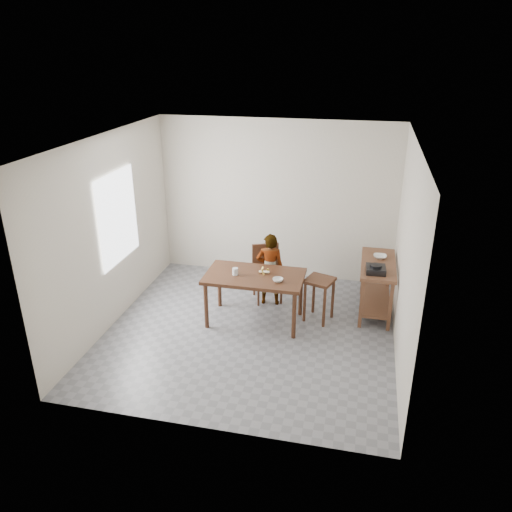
% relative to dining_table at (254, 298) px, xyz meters
% --- Properties ---
extents(floor, '(4.00, 4.00, 0.04)m').
position_rel_dining_table_xyz_m(floor, '(0.00, -0.30, -0.40)').
color(floor, slate).
rests_on(floor, ground).
extents(ceiling, '(4.00, 4.00, 0.04)m').
position_rel_dining_table_xyz_m(ceiling, '(0.00, -0.30, 2.35)').
color(ceiling, white).
rests_on(ceiling, wall_back).
extents(wall_back, '(4.00, 0.04, 2.70)m').
position_rel_dining_table_xyz_m(wall_back, '(0.00, 1.72, 0.98)').
color(wall_back, beige).
rests_on(wall_back, ground).
extents(wall_front, '(4.00, 0.04, 2.70)m').
position_rel_dining_table_xyz_m(wall_front, '(0.00, -2.32, 0.98)').
color(wall_front, beige).
rests_on(wall_front, ground).
extents(wall_left, '(0.04, 4.00, 2.70)m').
position_rel_dining_table_xyz_m(wall_left, '(-2.02, -0.30, 0.98)').
color(wall_left, beige).
rests_on(wall_left, ground).
extents(wall_right, '(0.04, 4.00, 2.70)m').
position_rel_dining_table_xyz_m(wall_right, '(2.02, -0.30, 0.98)').
color(wall_right, beige).
rests_on(wall_right, ground).
extents(window_pane, '(0.02, 1.10, 1.30)m').
position_rel_dining_table_xyz_m(window_pane, '(-1.97, -0.10, 1.12)').
color(window_pane, white).
rests_on(window_pane, wall_left).
extents(dining_table, '(1.40, 0.80, 0.75)m').
position_rel_dining_table_xyz_m(dining_table, '(0.00, 0.00, 0.00)').
color(dining_table, '#422415').
rests_on(dining_table, floor).
extents(prep_counter, '(0.50, 1.20, 0.80)m').
position_rel_dining_table_xyz_m(prep_counter, '(1.72, 0.70, 0.03)').
color(prep_counter, brown).
rests_on(prep_counter, floor).
extents(child, '(0.46, 0.33, 1.16)m').
position_rel_dining_table_xyz_m(child, '(0.11, 0.59, 0.21)').
color(child, white).
rests_on(child, floor).
extents(dining_chair, '(0.56, 0.56, 0.88)m').
position_rel_dining_table_xyz_m(dining_chair, '(0.05, 0.71, 0.07)').
color(dining_chair, '#422415').
rests_on(dining_chair, floor).
extents(stool, '(0.47, 0.47, 0.66)m').
position_rel_dining_table_xyz_m(stool, '(0.91, 0.25, -0.04)').
color(stool, '#422415').
rests_on(stool, floor).
extents(glass_tumbler, '(0.11, 0.11, 0.10)m').
position_rel_dining_table_xyz_m(glass_tumbler, '(-0.27, -0.06, 0.43)').
color(glass_tumbler, silver).
rests_on(glass_tumbler, dining_table).
extents(small_bowl, '(0.15, 0.15, 0.05)m').
position_rel_dining_table_xyz_m(small_bowl, '(0.36, -0.14, 0.40)').
color(small_bowl, white).
rests_on(small_bowl, dining_table).
extents(banana, '(0.18, 0.13, 0.06)m').
position_rel_dining_table_xyz_m(banana, '(0.13, 0.07, 0.41)').
color(banana, '#E3D253').
rests_on(banana, dining_table).
extents(serving_bowl, '(0.20, 0.20, 0.05)m').
position_rel_dining_table_xyz_m(serving_bowl, '(1.74, 0.89, 0.45)').
color(serving_bowl, white).
rests_on(serving_bowl, prep_counter).
extents(gas_burner, '(0.29, 0.29, 0.09)m').
position_rel_dining_table_xyz_m(gas_burner, '(1.68, 0.35, 0.47)').
color(gas_burner, black).
rests_on(gas_burner, prep_counter).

